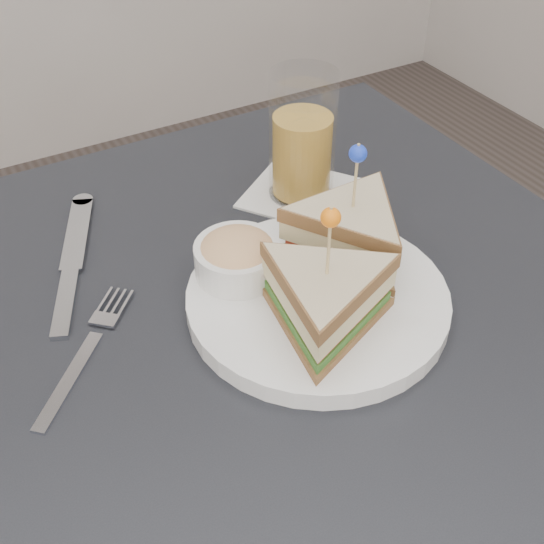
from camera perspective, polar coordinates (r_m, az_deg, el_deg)
The scene contains 5 objects.
table at distance 0.74m, azimuth -0.30°, elevation -8.13°, with size 0.80×0.80×0.75m.
plate_meal at distance 0.68m, azimuth 4.34°, elevation 0.06°, with size 0.31×0.30×0.16m.
cutlery_fork at distance 0.68m, azimuth -15.08°, elevation -6.06°, with size 0.14×0.15×0.01m.
cutlery_knife at distance 0.77m, azimuth -16.40°, elevation 0.62°, with size 0.12×0.24×0.01m.
drink_set at distance 0.82m, azimuth 2.54°, elevation 10.64°, with size 0.17×0.17×0.16m.
Camera 1 is at (-0.24, -0.43, 1.23)m, focal length 45.00 mm.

